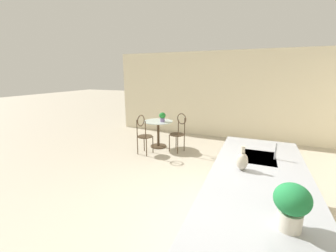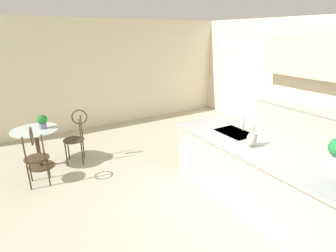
% 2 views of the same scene
% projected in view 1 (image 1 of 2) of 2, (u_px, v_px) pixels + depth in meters
% --- Properties ---
extents(ground_plane, '(40.00, 40.00, 0.00)m').
position_uv_depth(ground_plane, '(192.00, 213.00, 3.20)').
color(ground_plane, '#B2A893').
extents(wall_left_window, '(0.12, 7.80, 2.70)m').
position_uv_depth(wall_left_window, '(232.00, 96.00, 6.70)').
color(wall_left_window, beige).
rests_on(wall_left_window, ground).
extents(kitchen_island, '(2.80, 1.06, 0.92)m').
position_uv_depth(kitchen_island, '(256.00, 210.00, 2.50)').
color(kitchen_island, beige).
rests_on(kitchen_island, ground).
extents(bistro_table, '(0.80, 0.80, 0.74)m').
position_uv_depth(bistro_table, '(158.00, 131.00, 6.01)').
color(bistro_table, '#3D2D1E').
rests_on(bistro_table, ground).
extents(chair_near_window, '(0.48, 0.52, 1.04)m').
position_uv_depth(chair_near_window, '(179.00, 131.00, 5.59)').
color(chair_near_window, '#3D2D1E').
rests_on(chair_near_window, ground).
extents(chair_by_island, '(0.51, 0.43, 1.04)m').
position_uv_depth(chair_by_island, '(144.00, 133.00, 5.40)').
color(chair_by_island, '#3D2D1E').
rests_on(chair_by_island, ground).
extents(sink_faucet, '(0.02, 0.02, 0.22)m').
position_uv_depth(sink_faucet, '(276.00, 151.00, 2.79)').
color(sink_faucet, '#B2B5BA').
rests_on(sink_faucet, kitchen_island).
extents(potted_plant_on_table, '(0.18, 0.18, 0.25)m').
position_uv_depth(potted_plant_on_table, '(162.00, 116.00, 5.84)').
color(potted_plant_on_table, '#7A669E').
rests_on(potted_plant_on_table, bistro_table).
extents(potted_plant_counter_far, '(0.25, 0.25, 0.35)m').
position_uv_depth(potted_plant_counter_far, '(292.00, 204.00, 1.51)').
color(potted_plant_counter_far, beige).
rests_on(potted_plant_counter_far, kitchen_island).
extents(vase_on_counter, '(0.13, 0.13, 0.29)m').
position_uv_depth(vase_on_counter, '(242.00, 161.00, 2.49)').
color(vase_on_counter, '#BCB29E').
rests_on(vase_on_counter, kitchen_island).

